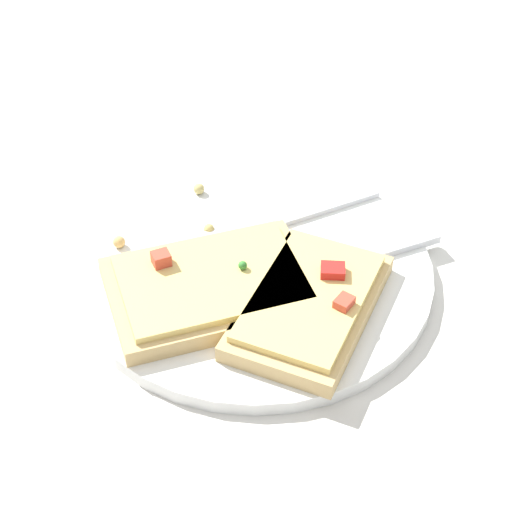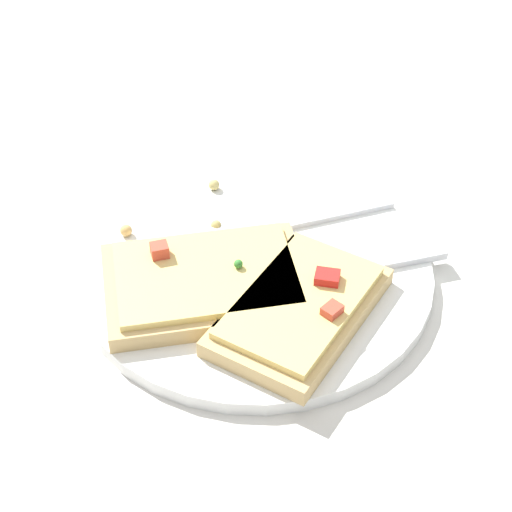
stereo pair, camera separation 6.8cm
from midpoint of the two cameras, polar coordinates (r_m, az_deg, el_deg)
The scene contains 7 objects.
ground_plane at distance 0.70m, azimuth 2.80°, elevation -1.48°, with size 4.00×4.00×0.00m, color beige.
plate at distance 0.69m, azimuth 2.82°, elevation -1.12°, with size 0.29×0.29×0.01m.
fork at distance 0.72m, azimuth 2.95°, elevation 1.64°, with size 0.09×0.21×0.01m.
knife at distance 0.69m, azimuth 8.89°, elevation -0.97°, with size 0.09×0.19×0.01m.
pizza_slice_main at distance 0.66m, azimuth -0.39°, elevation -1.86°, with size 0.16×0.19×0.03m.
pizza_slice_corner at distance 0.64m, azimuth 5.98°, elevation -3.66°, with size 0.14×0.17×0.03m.
crumb_scatter at distance 0.72m, azimuth -1.23°, elevation 2.34°, with size 0.11×0.11×0.01m.
Camera 2 is at (0.41, -0.31, 0.47)m, focal length 60.00 mm.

